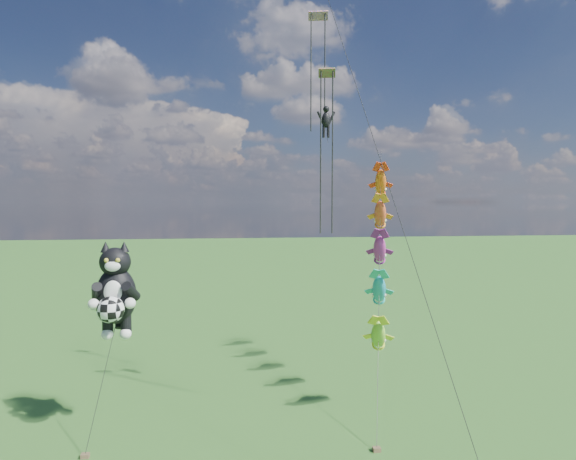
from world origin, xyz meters
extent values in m
cube|color=brown|center=(-0.22, 4.25, 0.11)|extent=(0.40, 0.30, 0.22)
cylinder|color=black|center=(0.29, 5.51, 3.09)|extent=(1.07, 2.56, 5.90)
ellipsoid|color=black|center=(0.80, 7.07, 7.61)|extent=(2.63, 2.40, 3.14)
ellipsoid|color=black|center=(0.80, 6.97, 9.47)|extent=(2.09, 1.99, 1.59)
cone|color=black|center=(0.31, 6.97, 10.31)|extent=(0.70, 0.70, 0.59)
cone|color=black|center=(1.30, 6.97, 10.31)|extent=(0.70, 0.70, 0.59)
ellipsoid|color=white|center=(0.80, 6.33, 9.33)|extent=(0.92, 0.67, 0.57)
ellipsoid|color=white|center=(0.80, 6.33, 7.90)|extent=(1.05, 0.69, 1.30)
sphere|color=gold|center=(0.51, 6.26, 9.65)|extent=(0.24, 0.24, 0.24)
sphere|color=gold|center=(1.10, 6.26, 9.65)|extent=(0.24, 0.24, 0.24)
sphere|color=white|center=(-0.13, 6.03, 7.36)|extent=(0.59, 0.59, 0.59)
sphere|color=white|center=(1.74, 6.03, 7.36)|extent=(0.59, 0.59, 0.59)
sphere|color=white|center=(0.31, 6.92, 5.50)|extent=(0.63, 0.63, 0.63)
sphere|color=white|center=(1.30, 6.92, 5.50)|extent=(0.63, 0.63, 0.63)
sphere|color=white|center=(0.80, 5.74, 7.12)|extent=(1.41, 1.41, 1.41)
cube|color=brown|center=(14.39, 3.02, 0.11)|extent=(0.40, 0.30, 0.22)
cylinder|color=black|center=(16.88, 10.53, 8.53)|extent=(5.01, 15.04, 16.77)
ellipsoid|color=green|center=(15.78, 7.22, 4.84)|extent=(1.54, 2.48, 2.41)
ellipsoid|color=#1972BF|center=(16.48, 9.33, 7.19)|extent=(1.54, 2.48, 2.41)
ellipsoid|color=#D8339A|center=(17.17, 11.43, 9.53)|extent=(1.54, 2.48, 2.41)
ellipsoid|color=red|center=(17.87, 13.53, 11.88)|extent=(1.54, 2.48, 2.41)
ellipsoid|color=orange|center=(18.57, 15.63, 14.22)|extent=(1.54, 2.48, 2.41)
cylinder|color=black|center=(14.31, 1.54, 13.60)|extent=(3.51, 16.74, 26.92)
cube|color=#0E8D3C|center=(12.48, 6.74, 19.96)|extent=(0.98, 0.56, 0.52)
cylinder|color=black|center=(12.16, 6.74, 15.37)|extent=(0.08, 0.08, 9.17)
cylinder|color=black|center=(12.81, 6.74, 15.37)|extent=(0.08, 0.08, 9.17)
cube|color=#3330D7|center=(12.57, 9.90, 24.26)|extent=(1.26, 0.60, 0.54)
cylinder|color=black|center=(12.15, 9.90, 20.61)|extent=(0.08, 0.08, 7.30)
cylinder|color=black|center=(13.00, 9.90, 20.61)|extent=(0.08, 0.08, 7.30)
camera|label=1|loc=(6.89, -20.08, 12.73)|focal=30.00mm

